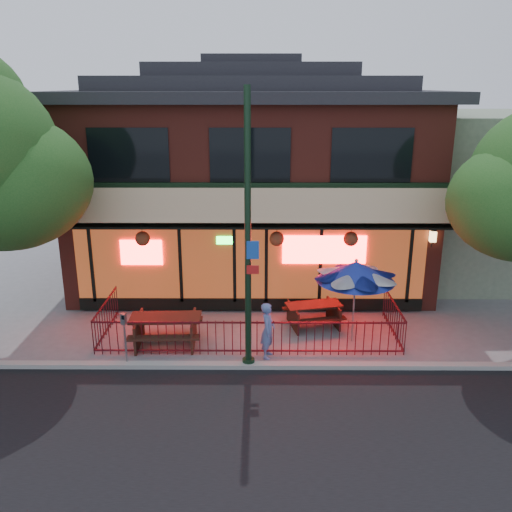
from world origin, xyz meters
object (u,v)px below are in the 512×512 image
at_px(patio_umbrella, 356,271).
at_px(parking_meter_near, 124,331).
at_px(pedestrian, 268,330).
at_px(picnic_table_right, 314,311).
at_px(street_light, 248,250).
at_px(picnic_table_left, 166,326).

bearing_deg(patio_umbrella, parking_meter_near, -166.69).
xyz_separation_m(pedestrian, parking_meter_near, (-3.68, -0.50, 0.22)).
relative_size(picnic_table_right, patio_umbrella, 0.76).
xyz_separation_m(picnic_table_right, pedestrian, (-1.41, -1.97, 0.31)).
relative_size(street_light, picnic_table_right, 3.71).
height_order(picnic_table_left, patio_umbrella, patio_umbrella).
bearing_deg(parking_meter_near, picnic_table_left, 55.74).
height_order(patio_umbrella, pedestrian, patio_umbrella).
bearing_deg(parking_meter_near, pedestrian, 7.74).
xyz_separation_m(street_light, parking_meter_near, (-3.17, 0.00, -2.16)).
distance_m(street_light, picnic_table_left, 3.70).
relative_size(patio_umbrella, pedestrian, 1.60).
distance_m(picnic_table_left, patio_umbrella, 5.49).
relative_size(pedestrian, parking_meter_near, 1.05).
distance_m(street_light, picnic_table_right, 4.12).
bearing_deg(parking_meter_near, patio_umbrella, 13.31).
xyz_separation_m(picnic_table_left, patio_umbrella, (5.26, 0.21, 1.56)).
height_order(street_light, picnic_table_right, street_light).
distance_m(street_light, parking_meter_near, 3.84).
xyz_separation_m(picnic_table_left, picnic_table_right, (4.25, 1.24, -0.09)).
height_order(patio_umbrella, parking_meter_near, patio_umbrella).
bearing_deg(patio_umbrella, picnic_table_left, -177.73).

